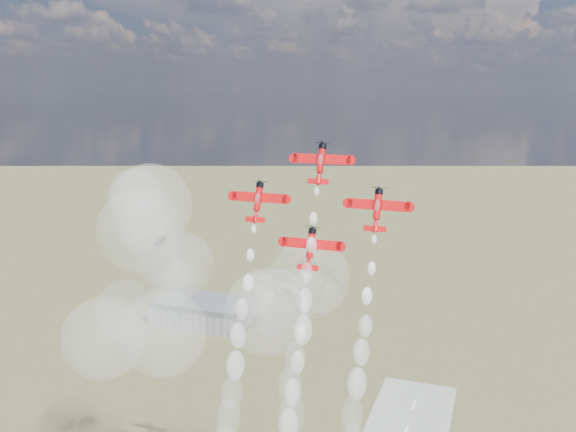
# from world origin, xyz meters

# --- Properties ---
(hangar) EXTENTS (50.00, 28.00, 13.00)m
(hangar) POSITION_xyz_m (-120.00, 180.00, 6.50)
(hangar) COLOR gray
(hangar) RESTS_ON ground
(plane_lead) EXTENTS (12.38, 5.68, 8.42)m
(plane_lead) POSITION_xyz_m (-8.18, 24.04, 108.51)
(plane_lead) COLOR red
(plane_lead) RESTS_ON ground
(plane_left) EXTENTS (12.38, 5.68, 8.42)m
(plane_left) POSITION_xyz_m (-20.90, 20.72, 100.26)
(plane_left) COLOR red
(plane_left) RESTS_ON ground
(plane_right) EXTENTS (12.38, 5.68, 8.42)m
(plane_right) POSITION_xyz_m (4.53, 20.72, 100.26)
(plane_right) COLOR red
(plane_right) RESTS_ON ground
(plane_slot) EXTENTS (12.38, 5.68, 8.42)m
(plane_slot) POSITION_xyz_m (-8.18, 17.39, 92.00)
(plane_slot) COLOR red
(plane_slot) RESTS_ON ground
(smoke_trail_lead) EXTENTS (5.69, 19.96, 44.40)m
(smoke_trail_lead) POSITION_xyz_m (-8.14, 8.31, 70.01)
(smoke_trail_lead) COLOR white
(smoke_trail_lead) RESTS_ON plane_lead
(smoke_trail_left) EXTENTS (5.14, 20.01, 44.07)m
(smoke_trail_left) POSITION_xyz_m (-20.95, 5.24, 62.02)
(smoke_trail_left) COLOR white
(smoke_trail_left) RESTS_ON plane_left
(smoke_trail_right) EXTENTS (5.36, 19.49, 44.96)m
(smoke_trail_right) POSITION_xyz_m (4.46, 5.34, 61.71)
(smoke_trail_right) COLOR white
(smoke_trail_right) RESTS_ON plane_right
(drifted_smoke_cloud) EXTENTS (70.20, 42.49, 49.79)m
(drifted_smoke_cloud) POSITION_xyz_m (-41.70, 26.18, 79.68)
(drifted_smoke_cloud) COLOR white
(drifted_smoke_cloud) RESTS_ON ground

